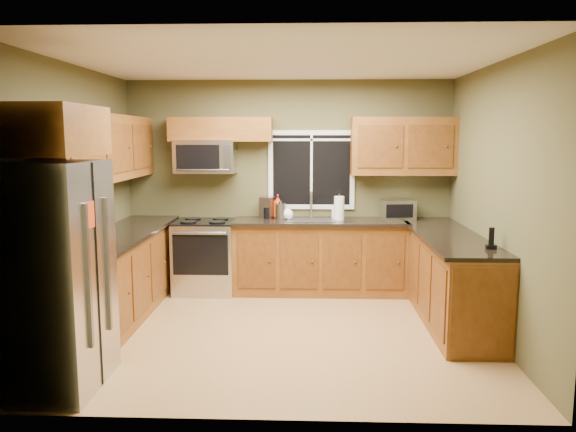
# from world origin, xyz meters

# --- Properties ---
(floor) EXTENTS (4.20, 4.20, 0.00)m
(floor) POSITION_xyz_m (0.00, 0.00, 0.00)
(floor) COLOR #A37A48
(floor) RESTS_ON ground
(ceiling) EXTENTS (4.20, 4.20, 0.00)m
(ceiling) POSITION_xyz_m (0.00, 0.00, 2.70)
(ceiling) COLOR white
(ceiling) RESTS_ON back_wall
(back_wall) EXTENTS (4.20, 0.00, 4.20)m
(back_wall) POSITION_xyz_m (0.00, 1.80, 1.35)
(back_wall) COLOR #4D4B2A
(back_wall) RESTS_ON ground
(front_wall) EXTENTS (4.20, 0.00, 4.20)m
(front_wall) POSITION_xyz_m (0.00, -1.80, 1.35)
(front_wall) COLOR #4D4B2A
(front_wall) RESTS_ON ground
(left_wall) EXTENTS (0.00, 3.60, 3.60)m
(left_wall) POSITION_xyz_m (-2.10, 0.00, 1.35)
(left_wall) COLOR #4D4B2A
(left_wall) RESTS_ON ground
(right_wall) EXTENTS (0.00, 3.60, 3.60)m
(right_wall) POSITION_xyz_m (2.10, 0.00, 1.35)
(right_wall) COLOR #4D4B2A
(right_wall) RESTS_ON ground
(window) EXTENTS (1.12, 0.03, 1.02)m
(window) POSITION_xyz_m (0.30, 1.78, 1.55)
(window) COLOR white
(window) RESTS_ON back_wall
(base_cabinets_left) EXTENTS (0.60, 2.65, 0.90)m
(base_cabinets_left) POSITION_xyz_m (-1.80, 0.48, 0.45)
(base_cabinets_left) COLOR brown
(base_cabinets_left) RESTS_ON ground
(countertop_left) EXTENTS (0.65, 2.65, 0.04)m
(countertop_left) POSITION_xyz_m (-1.78, 0.48, 0.92)
(countertop_left) COLOR black
(countertop_left) RESTS_ON base_cabinets_left
(base_cabinets_back) EXTENTS (2.17, 0.60, 0.90)m
(base_cabinets_back) POSITION_xyz_m (0.42, 1.50, 0.45)
(base_cabinets_back) COLOR brown
(base_cabinets_back) RESTS_ON ground
(countertop_back) EXTENTS (2.17, 0.65, 0.04)m
(countertop_back) POSITION_xyz_m (0.42, 1.48, 0.92)
(countertop_back) COLOR black
(countertop_back) RESTS_ON base_cabinets_back
(base_cabinets_peninsula) EXTENTS (0.60, 2.52, 0.90)m
(base_cabinets_peninsula) POSITION_xyz_m (1.80, 0.54, 0.45)
(base_cabinets_peninsula) COLOR brown
(base_cabinets_peninsula) RESTS_ON ground
(countertop_peninsula) EXTENTS (0.65, 2.50, 0.04)m
(countertop_peninsula) POSITION_xyz_m (1.78, 0.55, 0.92)
(countertop_peninsula) COLOR black
(countertop_peninsula) RESTS_ON base_cabinets_peninsula
(upper_cabinets_left) EXTENTS (0.33, 2.65, 0.72)m
(upper_cabinets_left) POSITION_xyz_m (-1.94, 0.48, 1.86)
(upper_cabinets_left) COLOR brown
(upper_cabinets_left) RESTS_ON left_wall
(upper_cabinets_back_left) EXTENTS (1.30, 0.33, 0.30)m
(upper_cabinets_back_left) POSITION_xyz_m (-0.85, 1.64, 2.07)
(upper_cabinets_back_left) COLOR brown
(upper_cabinets_back_left) RESTS_ON back_wall
(upper_cabinets_back_right) EXTENTS (1.30, 0.33, 0.72)m
(upper_cabinets_back_right) POSITION_xyz_m (1.45, 1.64, 1.86)
(upper_cabinets_back_right) COLOR brown
(upper_cabinets_back_right) RESTS_ON back_wall
(upper_cabinet_over_fridge) EXTENTS (0.72, 0.90, 0.38)m
(upper_cabinet_over_fridge) POSITION_xyz_m (-1.74, -1.30, 2.03)
(upper_cabinet_over_fridge) COLOR brown
(upper_cabinet_over_fridge) RESTS_ON left_wall
(refrigerator) EXTENTS (0.74, 0.90, 1.80)m
(refrigerator) POSITION_xyz_m (-1.74, -1.30, 0.90)
(refrigerator) COLOR #B7B7BC
(refrigerator) RESTS_ON ground
(range) EXTENTS (0.76, 0.69, 0.94)m
(range) POSITION_xyz_m (-1.05, 1.47, 0.47)
(range) COLOR #B7B7BC
(range) RESTS_ON ground
(microwave) EXTENTS (0.76, 0.41, 0.42)m
(microwave) POSITION_xyz_m (-1.05, 1.61, 1.73)
(microwave) COLOR #B7B7BC
(microwave) RESTS_ON back_wall
(sink) EXTENTS (0.60, 0.42, 0.36)m
(sink) POSITION_xyz_m (0.30, 1.49, 0.95)
(sink) COLOR slate
(sink) RESTS_ON countertop_back
(toaster_oven) EXTENTS (0.44, 0.36, 0.25)m
(toaster_oven) POSITION_xyz_m (1.40, 1.58, 1.06)
(toaster_oven) COLOR #B7B7BC
(toaster_oven) RESTS_ON countertop_back
(coffee_maker) EXTENTS (0.22, 0.26, 0.27)m
(coffee_maker) POSITION_xyz_m (-0.26, 1.64, 1.07)
(coffee_maker) COLOR slate
(coffee_maker) RESTS_ON countertop_back
(kettle) EXTENTS (0.16, 0.16, 0.25)m
(kettle) POSITION_xyz_m (-0.09, 1.53, 1.05)
(kettle) COLOR #B7B7BC
(kettle) RESTS_ON countertop_back
(paper_towel_roll) EXTENTS (0.14, 0.14, 0.33)m
(paper_towel_roll) POSITION_xyz_m (0.65, 1.50, 1.09)
(paper_towel_roll) COLOR white
(paper_towel_roll) RESTS_ON countertop_back
(soap_bottle_a) EXTENTS (0.12, 0.12, 0.31)m
(soap_bottle_a) POSITION_xyz_m (-0.13, 1.64, 1.09)
(soap_bottle_a) COLOR #D84214
(soap_bottle_a) RESTS_ON countertop_back
(soap_bottle_b) EXTENTS (0.09, 0.09, 0.19)m
(soap_bottle_b) POSITION_xyz_m (0.61, 1.64, 1.03)
(soap_bottle_b) COLOR white
(soap_bottle_b) RESTS_ON countertop_back
(soap_bottle_c) EXTENTS (0.15, 0.15, 0.18)m
(soap_bottle_c) POSITION_xyz_m (0.00, 1.54, 1.03)
(soap_bottle_c) COLOR white
(soap_bottle_c) RESTS_ON countertop_back
(cordless_phone) EXTENTS (0.10, 0.10, 0.20)m
(cordless_phone) POSITION_xyz_m (1.98, -0.28, 1.00)
(cordless_phone) COLOR black
(cordless_phone) RESTS_ON countertop_peninsula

